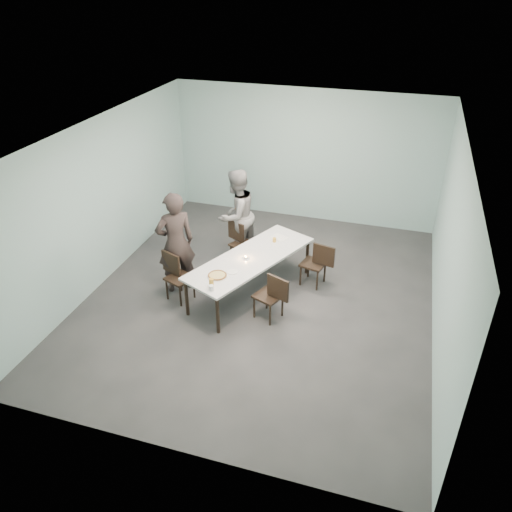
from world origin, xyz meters
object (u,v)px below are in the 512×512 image
(table, at_px, (251,260))
(beer_glass, at_px, (211,283))
(chair_near_left, at_px, (176,273))
(chair_far_right, at_px, (318,262))
(tealight, at_px, (246,258))
(amber_tumbler, at_px, (274,240))
(pizza, at_px, (217,275))
(water_tumbler, at_px, (211,288))
(chair_far_left, at_px, (240,240))
(side_plate, at_px, (232,272))
(chair_near_right, at_px, (272,294))
(diner_far, at_px, (236,215))
(diner_near, at_px, (176,243))

(table, height_order, beer_glass, beer_glass)
(chair_near_left, distance_m, chair_far_right, 2.58)
(tealight, relative_size, amber_tumbler, 0.70)
(chair_near_left, relative_size, amber_tumbler, 10.88)
(pizza, height_order, water_tumbler, water_tumbler)
(chair_far_left, bearing_deg, side_plate, -48.27)
(table, relative_size, chair_near_left, 3.15)
(chair_near_left, xyz_separation_m, tealight, (1.16, 0.44, 0.27))
(chair_near_left, bearing_deg, chair_near_right, 17.56)
(chair_near_left, bearing_deg, chair_far_left, 86.46)
(diner_far, relative_size, amber_tumbler, 23.38)
(chair_near_right, relative_size, tealight, 15.54)
(chair_far_left, distance_m, chair_near_right, 1.96)
(chair_near_right, height_order, diner_far, diner_far)
(chair_far_right, bearing_deg, diner_far, -4.21)
(diner_near, bearing_deg, beer_glass, 97.93)
(chair_far_right, relative_size, diner_far, 0.47)
(chair_near_left, distance_m, beer_glass, 1.11)
(chair_near_left, bearing_deg, amber_tumbler, 60.31)
(diner_far, bearing_deg, side_plate, 40.53)
(side_plate, relative_size, beer_glass, 1.20)
(side_plate, xyz_separation_m, water_tumbler, (-0.14, -0.61, 0.04))
(chair_near_right, xyz_separation_m, tealight, (-0.65, 0.57, 0.27))
(table, xyz_separation_m, pizza, (-0.34, -0.76, 0.08))
(water_tumbler, bearing_deg, beer_glass, 108.98)
(chair_far_left, distance_m, water_tumbler, 2.18)
(chair_far_right, distance_m, diner_far, 1.91)
(chair_far_left, height_order, pizza, chair_far_left)
(pizza, bearing_deg, table, 65.87)
(table, xyz_separation_m, amber_tumbler, (0.25, 0.67, 0.10))
(chair_near_left, bearing_deg, diner_near, 131.21)
(side_plate, distance_m, tealight, 0.49)
(chair_far_left, relative_size, tealight, 15.54)
(chair_far_left, relative_size, pizza, 2.56)
(side_plate, relative_size, water_tumbler, 2.00)
(chair_near_right, distance_m, pizza, 0.96)
(table, bearing_deg, diner_far, 119.47)
(chair_far_left, bearing_deg, table, -33.74)
(diner_near, distance_m, water_tumbler, 1.40)
(diner_far, height_order, amber_tumbler, diner_far)
(tealight, bearing_deg, chair_near_left, -158.98)
(table, height_order, tealight, tealight)
(chair_far_right, distance_m, tealight, 1.38)
(table, bearing_deg, chair_far_right, 29.09)
(diner_near, relative_size, diner_far, 1.02)
(table, xyz_separation_m, side_plate, (-0.15, -0.56, 0.06))
(side_plate, bearing_deg, chair_near_left, 177.69)
(beer_glass, bearing_deg, pizza, 93.91)
(chair_near_left, xyz_separation_m, water_tumbler, (0.94, -0.65, 0.29))
(water_tumbler, bearing_deg, table, 76.23)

